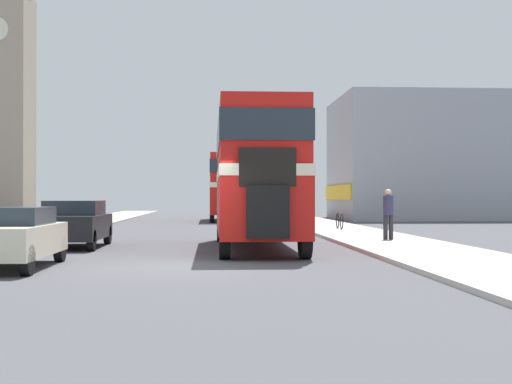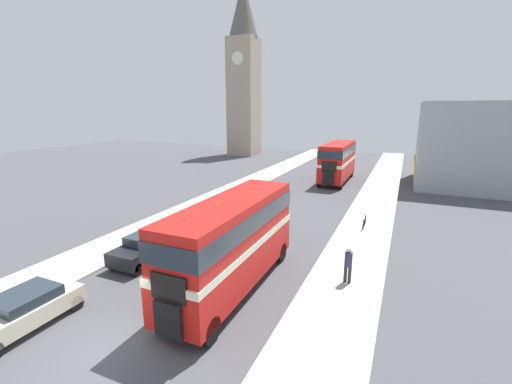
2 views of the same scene
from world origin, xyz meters
The scene contains 9 objects.
ground_plane centered at (0.00, 0.00, 0.00)m, with size 120.00×120.00×0.00m, color #47474C.
double_decker_bus centered at (2.09, 5.63, 2.50)m, with size 2.38×9.35×4.22m.
bus_distant centered at (1.88, 31.46, 2.58)m, with size 2.57×9.23×4.36m.
car_parked_near centered at (-3.84, -0.10, 0.72)m, with size 1.84×4.06×1.37m.
car_parked_mid centered at (-3.64, 6.48, 0.77)m, with size 1.85×4.14×1.49m.
pedestrian_walking centered at (6.87, 8.10, 1.11)m, with size 0.35×0.35×1.76m.
bicycle_on_pavement centered at (6.67, 16.43, 0.48)m, with size 0.05×1.76×0.78m.
church_tower centered at (-17.73, 48.06, 14.53)m, with size 4.83×4.83×28.45m.
shop_building_block centered at (17.28, 34.62, 4.39)m, with size 14.92×10.55×8.78m.
Camera 2 is at (8.86, -7.06, 8.13)m, focal length 24.00 mm.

